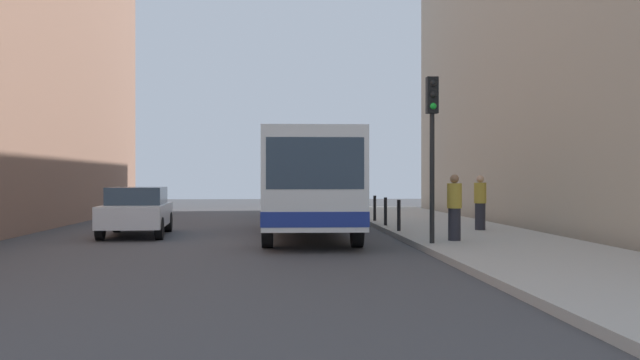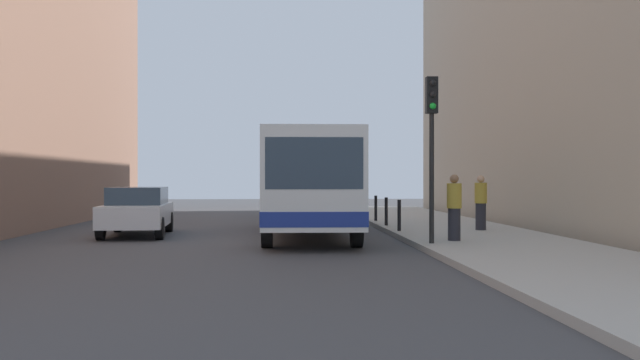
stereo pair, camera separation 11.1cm
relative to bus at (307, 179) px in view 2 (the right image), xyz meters
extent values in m
plane|color=#424244|center=(-0.68, -2.17, -1.73)|extent=(80.00, 80.00, 0.00)
cube|color=#ADA89E|center=(4.72, -2.17, -1.65)|extent=(4.40, 40.00, 0.15)
cube|color=white|center=(0.00, -0.11, 0.02)|extent=(2.65, 11.03, 2.50)
cube|color=navy|center=(0.00, -0.11, -0.93)|extent=(2.67, 11.05, 0.36)
cube|color=#2D3D4C|center=(-0.07, -5.59, 0.37)|extent=(2.26, 0.09, 1.20)
cube|color=#2D3D4C|center=(0.01, 0.39, 0.37)|extent=(2.64, 9.43, 1.00)
cylinder|color=black|center=(1.08, -4.02, -1.23)|extent=(0.29, 1.00, 1.00)
cylinder|color=black|center=(-1.18, -3.99, -1.23)|extent=(0.29, 1.00, 1.00)
cylinder|color=black|center=(1.18, 3.78, -1.23)|extent=(0.29, 1.00, 1.00)
cylinder|color=black|center=(-1.08, 3.81, -1.23)|extent=(0.29, 1.00, 1.00)
cube|color=silver|center=(-5.20, 0.04, -1.09)|extent=(2.07, 4.50, 0.64)
cube|color=#2D3D4C|center=(-5.21, 0.19, -0.51)|extent=(1.75, 2.56, 0.52)
cylinder|color=black|center=(-4.29, -1.40, -1.41)|extent=(0.26, 0.65, 0.64)
cylinder|color=black|center=(-5.92, -1.51, -1.41)|extent=(0.26, 0.65, 0.64)
cylinder|color=black|center=(-4.48, 1.59, -1.41)|extent=(0.26, 0.65, 0.64)
cylinder|color=black|center=(-6.11, 1.49, -1.41)|extent=(0.26, 0.65, 0.64)
cube|color=black|center=(-0.10, 10.37, -1.09)|extent=(1.96, 4.46, 0.64)
cube|color=#2D3D4C|center=(-0.11, 10.52, -0.51)|extent=(1.69, 2.52, 0.52)
cylinder|color=black|center=(0.77, 8.90, -1.41)|extent=(0.24, 0.65, 0.64)
cylinder|color=black|center=(-0.87, 8.84, -1.41)|extent=(0.24, 0.65, 0.64)
cylinder|color=black|center=(0.66, 11.90, -1.41)|extent=(0.24, 0.65, 0.64)
cylinder|color=black|center=(-0.98, 11.84, -1.41)|extent=(0.24, 0.65, 0.64)
cylinder|color=black|center=(2.87, -4.60, 0.02)|extent=(0.12, 0.12, 3.20)
cube|color=black|center=(2.87, -4.60, 2.07)|extent=(0.28, 0.24, 0.90)
sphere|color=black|center=(2.87, -4.73, 2.35)|extent=(0.16, 0.16, 0.16)
sphere|color=black|center=(2.87, -4.73, 2.07)|extent=(0.16, 0.16, 0.16)
sphere|color=green|center=(2.87, -4.73, 1.79)|extent=(0.16, 0.16, 0.16)
cylinder|color=black|center=(2.77, -0.52, -1.10)|extent=(0.11, 0.11, 0.95)
cylinder|color=black|center=(2.77, 2.06, -1.10)|extent=(0.11, 0.11, 0.95)
cylinder|color=black|center=(2.77, 4.64, -1.10)|extent=(0.11, 0.11, 0.95)
cylinder|color=#26262D|center=(3.61, -3.90, -1.16)|extent=(0.32, 0.32, 0.83)
cylinder|color=gold|center=(3.61, -3.90, -0.42)|extent=(0.38, 0.38, 0.64)
sphere|color=#8C6647|center=(3.61, -3.90, 0.01)|extent=(0.23, 0.23, 0.23)
cylinder|color=#26262D|center=(5.36, -0.27, -1.16)|extent=(0.32, 0.32, 0.83)
cylinder|color=gold|center=(5.36, -0.27, -0.43)|extent=(0.38, 0.38, 0.64)
sphere|color=tan|center=(5.36, -0.27, 0.01)|extent=(0.23, 0.23, 0.23)
camera|label=1|loc=(-1.02, -21.80, 0.03)|focal=39.68mm
camera|label=2|loc=(-0.90, -21.80, 0.03)|focal=39.68mm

